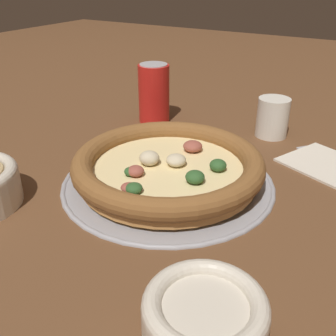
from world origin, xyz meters
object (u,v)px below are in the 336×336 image
Objects in this scene: pizza at (168,166)px; beverage_can at (154,93)px; napkin at (328,164)px; pizza_tray at (168,180)px; bowl_far at (205,318)px; fork at (329,164)px; drinking_cup at (273,117)px.

beverage_can is (-0.22, -0.17, 0.03)m from pizza.
pizza reaches higher than napkin.
beverage_can is at bearing -143.18° from pizza_tray.
pizza is at bearing 36.82° from beverage_can.
beverage_can reaches higher than bowl_far.
pizza is 1.72× the size of napkin.
beverage_can reaches higher than pizza.
pizza_tray reaches higher than fork.
beverage_can is at bearing -143.10° from bowl_far.
pizza_tray is 0.28m from fork.
beverage_can reaches higher than drinking_cup.
napkin is at bearing 84.85° from beverage_can.
drinking_cup is at bearing 163.39° from pizza_tray.
pizza_tray is at bearing -47.61° from napkin.
pizza is 3.85× the size of drinking_cup.
bowl_far is at bearing 36.97° from pizza_tray.
pizza_tray is 4.32× the size of drinking_cup.
beverage_can is (-0.22, -0.17, 0.06)m from pizza_tray.
bowl_far is 0.65× the size of napkin.
drinking_cup reaches higher than pizza_tray.
pizza_tray is 0.28m from napkin.
napkin is at bearing 132.46° from pizza.
bowl_far is (0.23, 0.18, -0.00)m from pizza.
fork is at bearing 163.71° from napkin.
beverage_can is (0.05, -0.25, 0.02)m from drinking_cup.
drinking_cup is (-0.27, 0.08, 0.03)m from pizza_tray.
pizza_tray is 2.95× the size of bowl_far.
pizza_tray is at bearing -140.74° from pizza.
bowl_far is 0.91× the size of beverage_can.
napkin is 0.38m from beverage_can.
pizza is at bearing 82.00° from fork.
bowl_far is at bearing 10.85° from drinking_cup.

